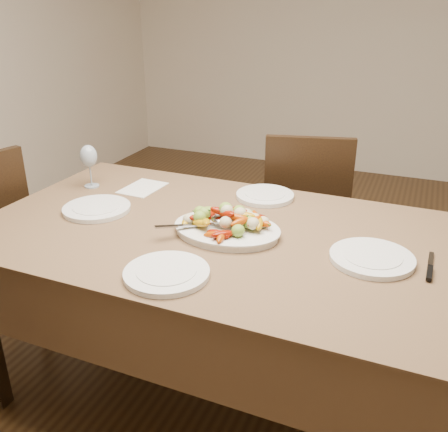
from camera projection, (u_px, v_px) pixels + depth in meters
floor at (293, 370)px, 2.25m from camera, size 6.00×6.00×0.00m
wall_back at (395, 17)px, 4.23m from camera, size 5.00×0.02×2.80m
dining_table at (224, 318)px, 1.98m from camera, size 1.85×1.06×0.76m
chair_far at (305, 215)px, 2.68m from camera, size 0.51×0.51×0.95m
serving_platter at (227, 231)px, 1.80m from camera, size 0.39×0.29×0.02m
roasted_vegetables at (227, 217)px, 1.78m from camera, size 0.32×0.22×0.09m
serving_spoon at (206, 223)px, 1.78m from camera, size 0.23×0.25×0.03m
plate_left at (97, 209)px, 2.00m from camera, size 0.27×0.27×0.02m
plate_right at (372, 258)px, 1.62m from camera, size 0.27×0.27×0.02m
plate_far at (265, 196)px, 2.13m from camera, size 0.25×0.25×0.02m
plate_near at (167, 273)px, 1.53m from camera, size 0.27×0.27×0.02m
wine_glass at (90, 165)px, 2.22m from camera, size 0.08×0.08×0.20m
menu_card at (143, 188)px, 2.24m from camera, size 0.16×0.22×0.00m
table_knife at (430, 268)px, 1.57m from camera, size 0.02×0.20×0.01m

